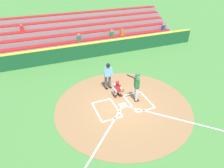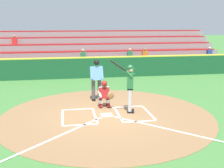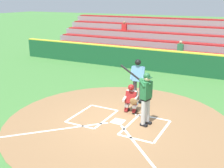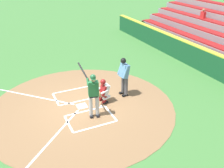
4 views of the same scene
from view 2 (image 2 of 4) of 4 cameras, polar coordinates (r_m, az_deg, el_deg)
name	(u,v)px [view 2 (image 2 of 4)]	position (r m, az deg, el deg)	size (l,w,h in m)	color
ground_plane	(107,115)	(10.81, -1.08, -6.30)	(120.00, 120.00, 0.00)	#427A38
dirt_circle	(107,115)	(10.80, -1.08, -6.27)	(8.00, 8.00, 0.01)	olive
home_plate_and_chalk	(110,123)	(9.98, -0.32, -7.82)	(7.93, 4.91, 0.01)	white
batter	(130,85)	(10.87, 3.60, -0.18)	(1.05, 0.55, 2.13)	#BCBCBC
catcher	(105,94)	(11.61, -1.51, -1.94)	(0.61, 0.61, 1.13)	black
plate_umpire	(96,77)	(12.54, -3.14, 1.42)	(0.60, 0.43, 1.86)	#4C4C51
baseball	(113,108)	(11.57, 0.15, -4.83)	(0.07, 0.07, 0.07)	white
backstop_wall	(89,67)	(17.91, -4.68, 3.34)	(22.00, 0.36, 1.31)	#19512D
bleacher_stand	(84,55)	(21.64, -5.60, 5.83)	(20.00, 5.10, 2.78)	gray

